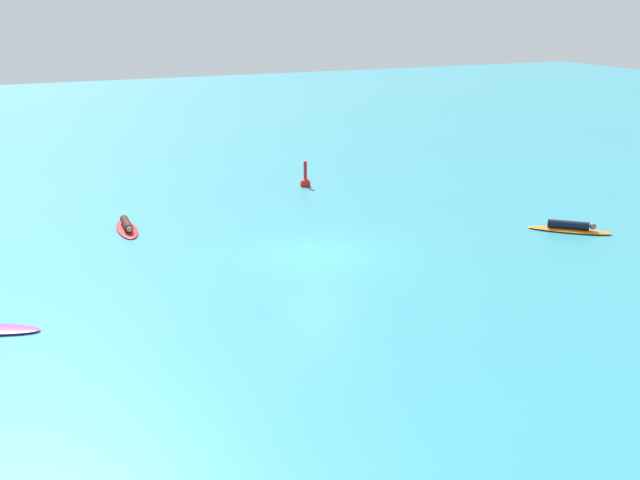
# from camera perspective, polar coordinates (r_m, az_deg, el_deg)

# --- Properties ---
(ground_plane) EXTENTS (120.00, 120.00, 0.00)m
(ground_plane) POSITION_cam_1_polar(r_m,az_deg,el_deg) (28.64, -0.00, -0.96)
(ground_plane) COLOR teal
(ground_plane) RESTS_ON ground
(surfer_on_red_board) EXTENTS (0.96, 2.77, 0.38)m
(surfer_on_red_board) POSITION_cam_1_polar(r_m,az_deg,el_deg) (32.25, -12.76, 0.87)
(surfer_on_red_board) COLOR red
(surfer_on_red_board) RESTS_ON ground_plane
(surfer_on_orange_board) EXTENTS (2.63, 2.54, 0.41)m
(surfer_on_orange_board) POSITION_cam_1_polar(r_m,az_deg,el_deg) (32.58, 16.33, 0.77)
(surfer_on_orange_board) COLOR orange
(surfer_on_orange_board) RESTS_ON ground_plane
(marker_buoy) EXTENTS (0.47, 0.47, 1.26)m
(marker_buoy) POSITION_cam_1_polar(r_m,az_deg,el_deg) (38.52, -0.99, 3.91)
(marker_buoy) COLOR red
(marker_buoy) RESTS_ON ground_plane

